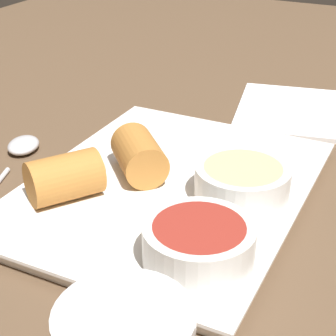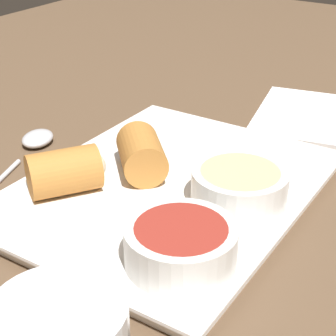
{
  "view_description": "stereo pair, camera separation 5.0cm",
  "coord_description": "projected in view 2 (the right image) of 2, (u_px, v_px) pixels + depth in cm",
  "views": [
    {
      "loc": [
        38.96,
        17.3,
        29.09
      ],
      "look_at": [
        -0.93,
        -2.41,
        5.12
      ],
      "focal_mm": 60.0,
      "sensor_mm": 36.0,
      "label": 1
    },
    {
      "loc": [
        36.49,
        21.66,
        29.09
      ],
      "look_at": [
        -0.93,
        -2.41,
        5.12
      ],
      "focal_mm": 60.0,
      "sensor_mm": 36.0,
      "label": 2
    }
  ],
  "objects": [
    {
      "name": "dipping_bowl_far",
      "position": [
        181.0,
        244.0,
        0.4
      ],
      "size": [
        8.25,
        8.25,
        3.08
      ],
      "color": "silver",
      "rests_on": "serving_plate"
    },
    {
      "name": "roll_front_left",
      "position": [
        141.0,
        152.0,
        0.52
      ],
      "size": [
        7.25,
        7.19,
        4.05
      ],
      "color": "#B77533",
      "rests_on": "serving_plate"
    },
    {
      "name": "spoon",
      "position": [
        33.0,
        143.0,
        0.61
      ],
      "size": [
        16.75,
        7.39,
        1.45
      ],
      "color": "silver",
      "rests_on": "table_surface"
    },
    {
      "name": "table_surface",
      "position": [
        185.0,
        219.0,
        0.51
      ],
      "size": [
        180.0,
        140.0,
        2.0
      ],
      "color": "brown",
      "rests_on": "ground"
    },
    {
      "name": "serving_plate",
      "position": [
        168.0,
        191.0,
        0.52
      ],
      "size": [
        30.23,
        23.91,
        1.5
      ],
      "color": "white",
      "rests_on": "table_surface"
    },
    {
      "name": "roll_front_right",
      "position": [
        68.0,
        171.0,
        0.49
      ],
      "size": [
        7.37,
        6.84,
        4.05
      ],
      "color": "#B77533",
      "rests_on": "serving_plate"
    },
    {
      "name": "dipping_bowl_near",
      "position": [
        239.0,
        185.0,
        0.48
      ],
      "size": [
        8.25,
        8.25,
        3.08
      ],
      "color": "silver",
      "rests_on": "serving_plate"
    },
    {
      "name": "napkin",
      "position": [
        314.0,
        117.0,
        0.68
      ],
      "size": [
        18.23,
        16.4,
        0.6
      ],
      "color": "white",
      "rests_on": "table_surface"
    }
  ]
}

